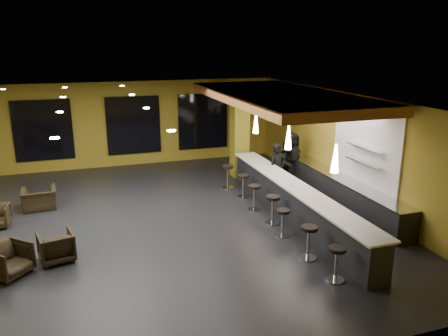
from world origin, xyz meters
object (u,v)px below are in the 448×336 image
object	(u,v)px
armchair_b	(56,247)
prep_counter	(343,193)
bar_stool_2	(283,219)
bar_stool_0	(337,259)
bar_counter	(294,203)
pendant_2	(256,123)
bar_stool_6	(228,174)
bar_stool_4	(254,194)
pendant_0	(335,158)
pendant_1	(288,138)
bar_stool_3	(273,206)
staff_a	(277,169)
staff_b	(287,163)
column	(240,131)
armchair_a	(9,260)
armchair_d	(39,199)
bar_stool_5	(243,183)
staff_c	(292,157)
bar_stool_1	(309,238)

from	to	relation	value
armchair_b	prep_counter	bearing A→B (deg)	174.66
prep_counter	bar_stool_2	size ratio (longest dim) A/B	7.97
bar_stool_0	bar_counter	bearing A→B (deg)	78.28
pendant_2	bar_stool_6	distance (m)	2.05
bar_counter	bar_stool_4	bearing A→B (deg)	129.65
pendant_0	pendant_1	bearing A→B (deg)	90.00
bar_stool_3	staff_a	bearing A→B (deg)	62.48
pendant_2	staff_a	world-z (taller)	pendant_2
bar_stool_0	bar_stool_2	distance (m)	2.44
staff_a	bar_stool_6	bearing A→B (deg)	129.83
pendant_2	staff_b	distance (m)	1.99
bar_stool_0	column	bearing A→B (deg)	84.94
bar_stool_6	pendant_1	bearing A→B (deg)	-71.61
pendant_0	bar_stool_3	size ratio (longest dim) A/B	0.84
prep_counter	bar_stool_0	xyz separation A→B (m)	(-2.71, -3.92, 0.08)
pendant_0	armchair_a	distance (m)	7.82
staff_a	bar_stool_2	bearing A→B (deg)	-125.98
column	bar_stool_2	bearing A→B (deg)	-98.37
prep_counter	bar_stool_3	size ratio (longest dim) A/B	7.19
armchair_d	bar_stool_5	distance (m)	6.50
staff_b	staff_c	world-z (taller)	staff_c
staff_a	armchair_d	bearing A→B (deg)	159.10
column	bar_stool_2	xyz separation A→B (m)	(-0.82, -5.59, -1.27)
armchair_b	armchair_d	xyz separation A→B (m)	(-0.63, 3.74, -0.03)
bar_counter	armchair_a	size ratio (longest dim) A/B	9.81
pendant_1	staff_b	xyz separation A→B (m)	(1.27, 2.51, -1.53)
pendant_1	armchair_d	xyz separation A→B (m)	(-7.15, 2.70, -2.02)
pendant_1	armchair_a	world-z (taller)	pendant_1
bar_stool_5	bar_counter	bearing A→B (deg)	-71.86
column	bar_stool_5	xyz separation A→B (m)	(-0.73, -2.37, -1.25)
armchair_b	bar_stool_2	size ratio (longest dim) A/B	1.05
pendant_0	bar_stool_3	distance (m)	2.70
bar_stool_3	bar_stool_4	world-z (taller)	bar_stool_3
armchair_d	bar_stool_6	xyz separation A→B (m)	(6.23, 0.07, 0.21)
armchair_b	bar_stool_5	size ratio (longest dim) A/B	1.02
armchair_a	bar_stool_5	distance (m)	7.48
pendant_0	bar_stool_6	distance (m)	5.66
staff_c	pendant_2	bearing A→B (deg)	174.08
pendant_2	pendant_0	bearing A→B (deg)	-90.00
armchair_b	bar_stool_3	xyz separation A→B (m)	(5.80, 0.41, 0.18)
prep_counter	bar_stool_0	size ratio (longest dim) A/B	7.61
armchair_b	bar_stool_4	bearing A→B (deg)	-177.14
armchair_b	bar_stool_5	world-z (taller)	bar_stool_5
bar_stool_1	bar_stool_4	world-z (taller)	bar_stool_1
bar_counter	bar_stool_6	xyz separation A→B (m)	(-0.92, 3.28, 0.04)
pendant_2	staff_b	size ratio (longest dim) A/B	0.43
staff_c	bar_stool_1	bearing A→B (deg)	-130.68
bar_counter	armchair_a	bearing A→B (deg)	-172.77
pendant_1	prep_counter	bearing A→B (deg)	0.00
prep_counter	bar_stool_5	distance (m)	3.23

